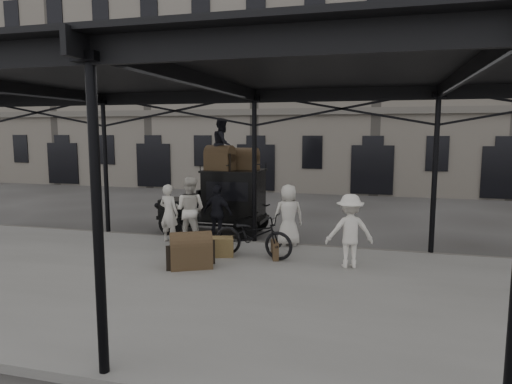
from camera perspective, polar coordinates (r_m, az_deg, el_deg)
ground at (r=12.01m, az=-2.77°, el=-9.03°), size 120.00×120.00×0.00m
platform at (r=10.19m, az=-6.30°, el=-11.69°), size 28.00×8.00×0.15m
canopy at (r=9.95m, az=-6.09°, el=14.27°), size 22.50×9.00×4.74m
building_frontage at (r=29.38m, az=8.35°, el=14.50°), size 64.00×8.00×14.00m
taxi at (r=15.24m, az=-3.88°, el=-0.83°), size 3.65×1.55×2.18m
porter_left at (r=13.77m, az=-10.82°, el=-2.63°), size 0.71×0.55×1.74m
porter_midleft at (r=13.62m, az=-8.27°, el=-2.22°), size 0.98×0.78×1.96m
porter_centre at (r=13.16m, az=4.07°, el=-2.90°), size 1.03×0.89×1.78m
porter_official at (r=13.78m, az=-4.80°, el=-2.61°), size 1.06×0.64×1.69m
porter_right at (r=11.26m, az=11.63°, el=-4.79°), size 1.30×0.97×1.79m
bicycle at (r=12.00m, az=-0.38°, el=-5.43°), size 2.30×1.11×1.16m
porter_roof at (r=15.00m, az=-4.18°, el=6.01°), size 0.75×0.90×1.68m
steamer_trunk_roof_near at (r=14.90m, az=-4.54°, el=4.04°), size 1.01×0.74×0.67m
steamer_trunk_roof_far at (r=15.09m, az=-1.27°, el=3.97°), size 0.86×0.58×0.60m
steamer_trunk_platform at (r=11.25m, az=-8.12°, el=-7.50°), size 1.17×1.00×0.73m
wicker_hamper at (r=12.19m, az=-4.26°, el=-6.83°), size 0.71×0.61×0.50m
suitcase_upright at (r=11.95m, az=2.35°, el=-7.23°), size 0.34×0.62×0.45m
suitcase_flat at (r=11.90m, az=-9.27°, el=-7.52°), size 0.62×0.30×0.40m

